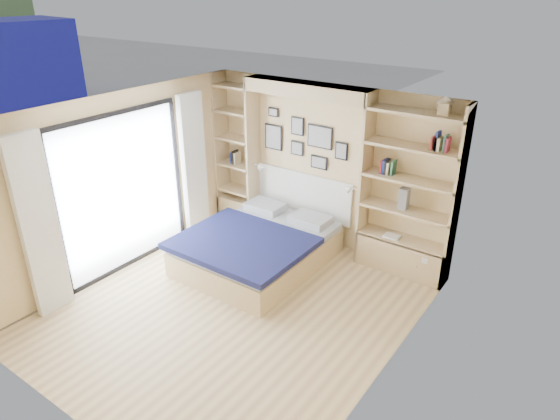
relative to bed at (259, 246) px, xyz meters
The scene contains 8 objects.
ground 1.21m from the bed, 67.44° to the right, with size 4.50×4.50×0.00m, color #DABD84.
room_shell 0.91m from the bed, 81.65° to the left, with size 4.50×4.50×4.50m.
bed is the anchor object (origin of this frame).
photo_gallery 1.75m from the bed, 90.10° to the left, with size 1.48×0.02×0.82m.
reading_lamps 1.24m from the bed, 80.71° to the left, with size 1.92×0.12×0.15m.
shelf_decor 2.30m from the bed, 32.81° to the left, with size 3.52×0.23×2.03m.
deck 3.34m from the bed, 161.02° to the right, with size 3.20×4.00×0.05m, color #6E6351.
deck_chair 3.25m from the bed, 156.93° to the right, with size 0.58×0.91×0.88m.
Camera 1 is at (3.50, -3.95, 3.81)m, focal length 32.00 mm.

